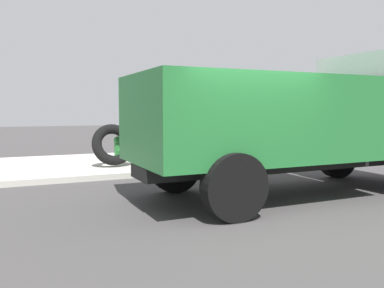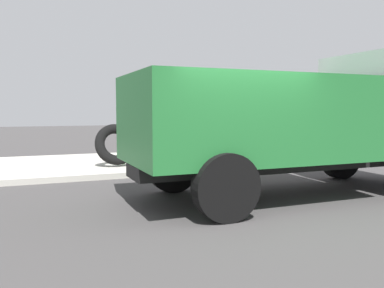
% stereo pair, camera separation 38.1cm
% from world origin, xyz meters
% --- Properties ---
extents(ground_plane, '(80.00, 80.00, 0.00)m').
position_xyz_m(ground_plane, '(0.00, 0.00, 0.00)').
color(ground_plane, '#423F3F').
extents(sidewalk_curb, '(36.00, 5.00, 0.15)m').
position_xyz_m(sidewalk_curb, '(0.00, 6.50, 0.07)').
color(sidewalk_curb, '#BCB7AD').
rests_on(sidewalk_curb, ground).
extents(fire_hydrant, '(0.25, 0.56, 0.83)m').
position_xyz_m(fire_hydrant, '(-0.70, 5.73, 0.59)').
color(fire_hydrant, '#2D8438').
rests_on(fire_hydrant, sidewalk_curb).
extents(loose_tire, '(1.28, 0.79, 1.25)m').
position_xyz_m(loose_tire, '(-0.93, 5.37, 0.77)').
color(loose_tire, black).
rests_on(loose_tire, sidewalk_curb).
extents(stop_sign, '(0.76, 0.08, 2.11)m').
position_xyz_m(stop_sign, '(2.79, 4.71, 1.61)').
color(stop_sign, gray).
rests_on(stop_sign, sidewalk_curb).
extents(dump_truck_green, '(7.00, 2.81, 3.00)m').
position_xyz_m(dump_truck_green, '(2.06, 0.68, 1.61)').
color(dump_truck_green, '#237033').
rests_on(dump_truck_green, ground).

